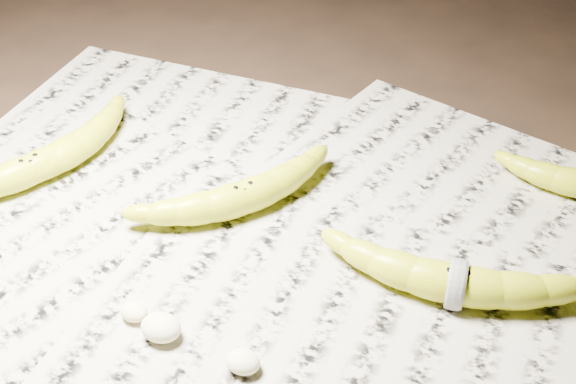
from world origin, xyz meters
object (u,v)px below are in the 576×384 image
at_px(banana_left_a, 29,167).
at_px(banana_taped, 457,282).
at_px(banana_center, 243,195).
at_px(banana_left_b, 77,145).

height_order(banana_left_a, banana_taped, banana_taped).
distance_m(banana_left_a, banana_center, 0.25).
distance_m(banana_left_a, banana_left_b, 0.06).
relative_size(banana_left_a, banana_left_b, 1.16).
height_order(banana_left_b, banana_taped, banana_taped).
xyz_separation_m(banana_left_a, banana_center, (0.25, 0.05, 0.00)).
height_order(banana_center, banana_taped, banana_taped).
relative_size(banana_center, banana_taped, 0.87).
bearing_deg(banana_left_a, banana_taped, -64.16).
relative_size(banana_left_b, banana_taped, 0.76).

